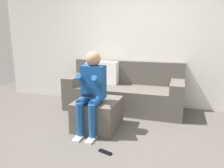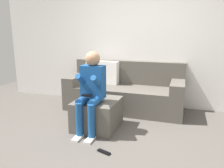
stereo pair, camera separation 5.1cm
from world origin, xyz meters
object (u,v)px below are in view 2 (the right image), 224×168
couch_sectional (124,91)px  remote_near_ottoman (104,152)px  ottoman (97,114)px  person_seated (91,87)px

couch_sectional → remote_near_ottoman: (0.22, -1.72, -0.33)m
ottoman → person_seated: person_seated is taller
ottoman → remote_near_ottoman: (0.36, -0.69, -0.22)m
couch_sectional → ottoman: couch_sectional is taller
person_seated → remote_near_ottoman: bearing=-53.7°
person_seated → ottoman: bearing=81.7°
couch_sectional → person_seated: size_ratio=1.84×
ottoman → couch_sectional: bearing=81.8°
couch_sectional → remote_near_ottoman: size_ratio=12.10×
couch_sectional → person_seated: person_seated is taller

